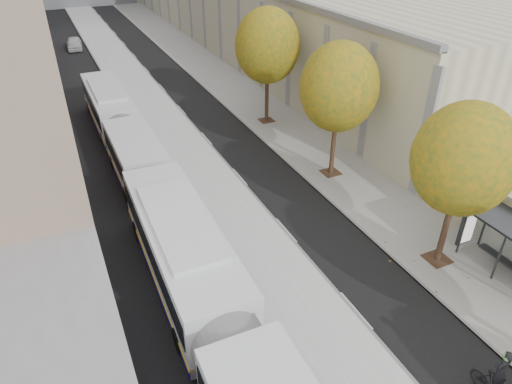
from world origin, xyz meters
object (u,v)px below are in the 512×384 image
bus_far (119,125)px  distant_car (74,43)px  cyclist (497,381)px  bus_near (216,319)px

bus_far → distant_car: bearing=89.8°
cyclist → bus_near: bearing=137.8°
bus_near → bus_far: size_ratio=1.10×
bus_near → cyclist: 9.43m
bus_far → cyclist: bus_far is taller
bus_far → distant_car: 28.19m
distant_car → bus_far: bearing=-84.7°
bus_near → bus_far: bus_near is taller
bus_near → distant_car: bearing=90.6°
bus_near → distant_car: (0.14, 47.01, -1.03)m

